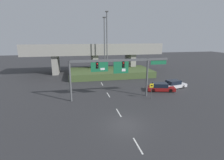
% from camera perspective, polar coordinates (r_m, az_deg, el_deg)
% --- Properties ---
extents(ground_plane, '(160.00, 160.00, 0.00)m').
position_cam_1_polar(ground_plane, '(19.46, 4.35, -14.12)').
color(ground_plane, '#2D2D30').
extents(lane_markings, '(0.14, 36.84, 0.01)m').
position_cam_1_polar(lane_markings, '(31.50, -2.34, -2.91)').
color(lane_markings, silver).
rests_on(lane_markings, ground).
extents(signal_gantry, '(14.93, 0.44, 5.95)m').
position_cam_1_polar(signal_gantry, '(25.73, 1.58, 4.22)').
color(signal_gantry, '#515456').
rests_on(signal_gantry, ground).
extents(speed_limit_sign, '(0.60, 0.11, 2.46)m').
position_cam_1_polar(speed_limit_sign, '(26.67, 12.72, -2.82)').
color(speed_limit_sign, '#4C4C4C').
rests_on(speed_limit_sign, ground).
extents(highway_light_pole_near, '(0.70, 0.36, 13.40)m').
position_cam_1_polar(highway_light_pole_near, '(40.77, -2.46, 11.04)').
color(highway_light_pole_near, '#515456').
rests_on(highway_light_pole_near, ground).
extents(highway_light_pole_far, '(0.70, 0.36, 14.66)m').
position_cam_1_polar(highway_light_pole_far, '(41.14, -1.64, 11.96)').
color(highway_light_pole_far, '#515456').
rests_on(highway_light_pole_far, ground).
extents(overpass_bridge, '(34.95, 7.14, 7.44)m').
position_cam_1_polar(overpass_bridge, '(46.56, -5.78, 8.82)').
color(overpass_bridge, gray).
rests_on(overpass_bridge, ground).
extents(grass_embankment, '(19.33, 9.76, 1.44)m').
position_cam_1_polar(grass_embankment, '(42.27, -0.51, 2.47)').
color(grass_embankment, '#42562D').
rests_on(grass_embankment, ground).
extents(parked_sedan_near_right, '(4.97, 2.94, 1.40)m').
position_cam_1_polar(parked_sedan_near_right, '(31.30, 15.56, -2.31)').
color(parked_sedan_near_right, maroon).
rests_on(parked_sedan_near_right, ground).
extents(parked_sedan_mid_right, '(4.89, 2.76, 1.45)m').
position_cam_1_polar(parked_sedan_mid_right, '(33.81, 19.52, -1.37)').
color(parked_sedan_mid_right, silver).
rests_on(parked_sedan_mid_right, ground).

